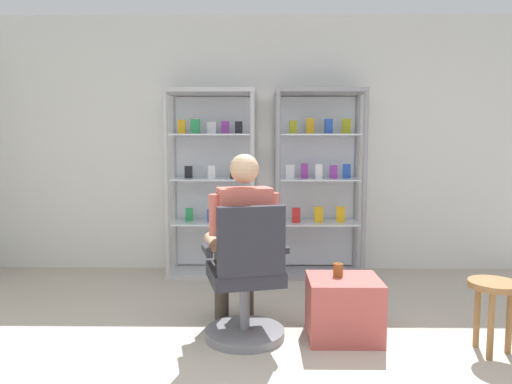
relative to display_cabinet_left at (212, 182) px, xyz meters
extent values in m
cube|color=silver|center=(0.55, 0.24, 0.38)|extent=(6.00, 0.10, 2.70)
cylinder|color=#B7B7BC|center=(-0.43, -0.26, -0.02)|extent=(0.05, 0.05, 1.90)
cylinder|color=#B7B7BC|center=(0.42, -0.26, -0.02)|extent=(0.05, 0.05, 1.90)
cylinder|color=#B7B7BC|center=(-0.43, 0.14, -0.02)|extent=(0.05, 0.05, 1.90)
cylinder|color=#B7B7BC|center=(0.42, 0.14, -0.02)|extent=(0.05, 0.05, 1.90)
cube|color=#B7B7BC|center=(0.00, -0.06, 0.91)|extent=(0.90, 0.45, 0.04)
cube|color=#B7B7BC|center=(0.00, -0.06, -0.95)|extent=(0.90, 0.45, 0.04)
cube|color=silver|center=(0.00, 0.15, -0.02)|extent=(0.84, 0.02, 1.80)
cube|color=silver|center=(0.00, -0.06, -0.42)|extent=(0.82, 0.39, 0.02)
cube|color=#268C4C|center=(-0.24, -0.03, -0.34)|extent=(0.08, 0.04, 0.14)
cube|color=#264CB2|center=(0.00, -0.08, -0.34)|extent=(0.08, 0.05, 0.13)
cube|color=silver|center=(0.24, -0.09, -0.35)|extent=(0.09, 0.04, 0.13)
cube|color=silver|center=(0.00, -0.06, 0.03)|extent=(0.82, 0.39, 0.02)
cube|color=black|center=(-0.24, -0.02, 0.10)|extent=(0.08, 0.03, 0.12)
cube|color=silver|center=(0.01, -0.10, 0.11)|extent=(0.08, 0.04, 0.13)
cube|color=black|center=(0.24, -0.09, 0.12)|extent=(0.09, 0.04, 0.15)
cube|color=silver|center=(0.00, -0.06, 0.48)|extent=(0.82, 0.39, 0.02)
cube|color=gold|center=(-0.29, -0.08, 0.56)|extent=(0.07, 0.04, 0.14)
cube|color=#268C4C|center=(-0.15, -0.10, 0.56)|extent=(0.09, 0.05, 0.15)
cube|color=silver|center=(0.01, -0.04, 0.55)|extent=(0.09, 0.05, 0.12)
cube|color=purple|center=(0.14, -0.02, 0.56)|extent=(0.08, 0.06, 0.13)
cube|color=black|center=(0.28, -0.05, 0.55)|extent=(0.08, 0.04, 0.13)
cylinder|color=gray|center=(0.67, -0.26, -0.02)|extent=(0.05, 0.05, 1.90)
cylinder|color=gray|center=(1.52, -0.26, -0.02)|extent=(0.05, 0.05, 1.90)
cylinder|color=gray|center=(0.67, 0.14, -0.02)|extent=(0.05, 0.05, 1.90)
cylinder|color=gray|center=(1.52, 0.14, -0.02)|extent=(0.05, 0.05, 1.90)
cube|color=gray|center=(1.10, -0.06, 0.91)|extent=(0.90, 0.45, 0.04)
cube|color=gray|center=(1.10, -0.06, -0.95)|extent=(0.90, 0.45, 0.04)
cube|color=silver|center=(1.10, 0.15, -0.02)|extent=(0.84, 0.02, 1.80)
cube|color=silver|center=(1.10, -0.06, -0.42)|extent=(0.82, 0.39, 0.02)
cube|color=red|center=(0.87, -0.11, -0.33)|extent=(0.09, 0.04, 0.15)
cube|color=gold|center=(1.10, -0.07, -0.33)|extent=(0.09, 0.05, 0.16)
cube|color=gold|center=(1.33, -0.06, -0.33)|extent=(0.09, 0.04, 0.16)
cube|color=silver|center=(1.10, -0.06, 0.03)|extent=(0.82, 0.39, 0.02)
cube|color=silver|center=(0.80, -0.09, 0.11)|extent=(0.09, 0.03, 0.14)
cube|color=purple|center=(0.95, -0.05, 0.12)|extent=(0.07, 0.05, 0.15)
cube|color=silver|center=(1.10, -0.10, 0.11)|extent=(0.07, 0.05, 0.15)
cube|color=purple|center=(1.25, -0.08, 0.11)|extent=(0.07, 0.04, 0.14)
cube|color=#264CB2|center=(1.38, -0.05, 0.11)|extent=(0.09, 0.06, 0.15)
cube|color=silver|center=(1.10, -0.06, 0.48)|extent=(0.82, 0.39, 0.02)
cube|color=#999919|center=(0.83, -0.11, 0.56)|extent=(0.07, 0.04, 0.13)
cube|color=gold|center=(1.01, -0.02, 0.57)|extent=(0.08, 0.04, 0.16)
cube|color=#264CB2|center=(1.19, -0.11, 0.56)|extent=(0.08, 0.06, 0.15)
cube|color=#999919|center=(1.37, -0.07, 0.57)|extent=(0.09, 0.04, 0.15)
cylinder|color=slate|center=(0.40, -1.68, -0.94)|extent=(0.56, 0.56, 0.06)
cylinder|color=slate|center=(0.40, -1.68, -0.73)|extent=(0.07, 0.07, 0.41)
cube|color=#26262D|center=(0.40, -1.68, -0.51)|extent=(0.58, 0.58, 0.10)
cube|color=#26262D|center=(0.45, -1.88, -0.23)|extent=(0.45, 0.18, 0.45)
cube|color=#26262D|center=(0.65, -1.61, -0.33)|extent=(0.11, 0.30, 0.04)
cube|color=#26262D|center=(0.15, -1.74, -0.33)|extent=(0.11, 0.30, 0.04)
cylinder|color=#3F382D|center=(0.45, -1.46, -0.41)|extent=(0.23, 0.42, 0.14)
cylinder|color=#3F382D|center=(0.40, -1.26, -0.69)|extent=(0.11, 0.11, 0.56)
cylinder|color=#3F382D|center=(0.25, -1.51, -0.41)|extent=(0.23, 0.42, 0.14)
cylinder|color=#3F382D|center=(0.21, -1.31, -0.69)|extent=(0.11, 0.11, 0.56)
cube|color=#BF594C|center=(0.40, -1.68, -0.16)|extent=(0.40, 0.30, 0.50)
sphere|color=tan|center=(0.40, -1.68, 0.22)|extent=(0.20, 0.20, 0.20)
cylinder|color=#BF594C|center=(0.59, -1.63, -0.09)|extent=(0.09, 0.09, 0.28)
cylinder|color=tan|center=(0.55, -1.45, -0.31)|extent=(0.15, 0.31, 0.08)
cylinder|color=#BF594C|center=(0.20, -1.72, -0.09)|extent=(0.09, 0.09, 0.28)
cylinder|color=tan|center=(0.16, -1.55, -0.31)|extent=(0.15, 0.31, 0.08)
cube|color=#B24C47|center=(1.09, -1.66, -0.75)|extent=(0.50, 0.44, 0.43)
cylinder|color=brown|center=(1.06, -1.62, -0.49)|extent=(0.07, 0.07, 0.09)
cylinder|color=olive|center=(2.01, -1.90, -0.51)|extent=(0.32, 0.32, 0.04)
cylinder|color=olive|center=(2.12, -1.90, -0.75)|extent=(0.04, 0.04, 0.44)
cylinder|color=olive|center=(1.96, -1.81, -0.75)|extent=(0.04, 0.04, 0.44)
cylinder|color=olive|center=(1.96, -2.00, -0.75)|extent=(0.04, 0.04, 0.44)
camera|label=1|loc=(0.52, -4.86, 0.39)|focal=32.95mm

